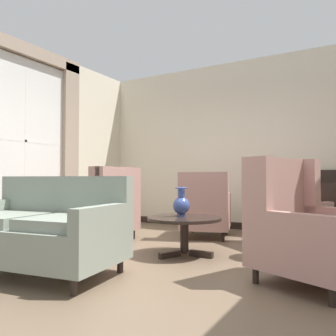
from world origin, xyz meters
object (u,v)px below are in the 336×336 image
armchair_far_left (285,213)px  side_table (284,222)px  porcelain_vase (181,204)px  settee (42,231)px  coffee_table (184,224)px  armchair_near_sideboard (302,230)px  armchair_foreground_right (104,211)px  armchair_back_corner (205,209)px

armchair_far_left → side_table: bearing=136.9°
side_table → porcelain_vase: bearing=-161.4°
porcelain_vase → side_table: porcelain_vase is taller
settee → porcelain_vase: bearing=53.3°
coffee_table → armchair_near_sideboard: bearing=-18.4°
porcelain_vase → armchair_foreground_right: armchair_foreground_right is taller
armchair_near_sideboard → armchair_far_left: armchair_near_sideboard is taller
armchair_near_sideboard → armchair_back_corner: 2.36m
porcelain_vase → armchair_back_corner: bearing=99.8°
armchair_near_sideboard → side_table: (-0.32, 0.87, -0.04)m
settee → side_table: bearing=35.6°
armchair_far_left → armchair_back_corner: (-1.18, 0.02, -0.00)m
armchair_back_corner → side_table: bearing=131.3°
coffee_table → armchair_foreground_right: 1.46m
porcelain_vase → side_table: size_ratio=0.52×
armchair_far_left → armchair_foreground_right: bearing=59.3°
settee → side_table: size_ratio=2.47×
armchair_near_sideboard → armchair_back_corner: armchair_near_sideboard is taller
coffee_table → armchair_back_corner: bearing=102.1°
side_table → coffee_table: bearing=-158.9°
armchair_back_corner → side_table: size_ratio=1.57×
porcelain_vase → armchair_back_corner: size_ratio=0.33×
settee → armchair_foreground_right: bearing=102.8°
coffee_table → settee: (-0.84, -1.37, 0.04)m
armchair_far_left → side_table: size_ratio=1.60×
settee → armchair_near_sideboard: armchair_near_sideboard is taller
settee → armchair_back_corner: (0.57, 2.60, 0.03)m
armchair_back_corner → side_table: armchair_back_corner is taller
coffee_table → armchair_far_left: size_ratio=0.80×
armchair_far_left → side_table: armchair_far_left is taller
coffee_table → side_table: 1.13m
armchair_foreground_right → armchair_back_corner: armchair_foreground_right is taller
side_table → armchair_far_left: bearing=100.0°
coffee_table → porcelain_vase: size_ratio=2.50×
porcelain_vase → armchair_foreground_right: size_ratio=0.33×
coffee_table → settee: settee is taller
porcelain_vase → coffee_table: bearing=-29.5°
armchair_far_left → porcelain_vase: bearing=87.6°
armchair_near_sideboard → side_table: size_ratio=1.62×
armchair_far_left → armchair_foreground_right: armchair_foreground_right is taller
settee → armchair_foreground_right: armchair_foreground_right is taller
armchair_far_left → armchair_foreground_right: size_ratio=1.02×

